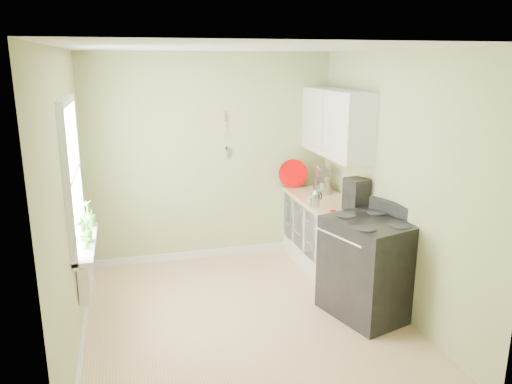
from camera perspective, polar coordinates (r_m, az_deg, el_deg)
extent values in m
cube|color=tan|center=(5.32, -1.23, -14.44)|extent=(3.20, 3.60, 0.02)
cube|color=white|center=(4.64, -1.43, 16.31)|extent=(3.20, 3.60, 0.02)
cube|color=#B3BA7F|center=(6.53, -5.15, 3.83)|extent=(3.20, 0.02, 2.70)
cube|color=#B3BA7F|center=(4.70, -20.76, -1.45)|extent=(0.02, 3.60, 2.70)
cube|color=#B3BA7F|center=(5.40, 15.49, 1.02)|extent=(0.02, 3.60, 2.70)
cube|color=white|center=(6.38, 7.98, -5.05)|extent=(0.60, 1.60, 0.87)
cube|color=beige|center=(6.24, 8.04, -1.13)|extent=(0.64, 1.60, 0.04)
cube|color=white|center=(6.19, 9.16, 7.79)|extent=(0.35, 1.40, 0.80)
cube|color=white|center=(4.94, -20.44, 1.74)|extent=(0.02, 1.00, 1.30)
cube|color=white|center=(4.84, -20.93, 9.67)|extent=(0.06, 1.14, 0.07)
cube|color=white|center=(5.13, -19.53, -5.72)|extent=(0.06, 1.14, 0.07)
cube|color=white|center=(4.94, -20.21, 1.75)|extent=(0.04, 1.00, 0.04)
cube|color=white|center=(5.12, -18.87, -5.53)|extent=(0.18, 1.14, 0.04)
cube|color=white|center=(5.19, -18.93, -9.15)|extent=(0.12, 0.50, 0.35)
cylinder|color=beige|center=(6.46, -3.44, 8.50)|extent=(0.02, 0.02, 0.10)
cylinder|color=silver|center=(6.47, -3.43, 7.44)|extent=(0.01, 0.01, 0.16)
cylinder|color=silver|center=(6.52, -3.38, 4.48)|extent=(0.01, 0.14, 0.14)
cube|color=black|center=(5.35, 12.77, -8.56)|extent=(0.93, 1.01, 1.00)
cube|color=black|center=(5.17, 13.09, -3.32)|extent=(0.93, 1.01, 0.03)
cube|color=black|center=(5.31, 16.20, -2.28)|extent=(0.31, 0.83, 0.16)
cylinder|color=#B2B2B7|center=(5.05, 9.28, -5.07)|extent=(0.22, 0.66, 0.02)
cube|color=red|center=(5.22, 8.69, -6.73)|extent=(0.09, 0.24, 0.42)
cube|color=#B2B2B7|center=(6.58, 7.57, 0.24)|extent=(0.22, 0.30, 0.07)
cube|color=#B2B2B7|center=(6.66, 7.22, 1.53)|extent=(0.12, 0.09, 0.20)
cube|color=#B2B2B7|center=(6.54, 7.58, 2.34)|extent=(0.17, 0.29, 0.09)
sphere|color=#B2B2B7|center=(6.62, 7.26, 2.75)|extent=(0.11, 0.11, 0.11)
cylinder|color=silver|center=(6.52, 7.77, 0.58)|extent=(0.15, 0.15, 0.13)
cylinder|color=silver|center=(5.92, 6.78, -0.94)|extent=(0.12, 0.12, 0.16)
cone|color=silver|center=(5.90, 6.81, 0.00)|extent=(0.12, 0.12, 0.04)
cylinder|color=silver|center=(5.89, 6.02, -0.75)|extent=(0.11, 0.03, 0.08)
cube|color=black|center=(5.83, 11.37, -0.28)|extent=(0.26, 0.28, 0.38)
cylinder|color=black|center=(5.85, 11.03, -1.38)|extent=(0.12, 0.12, 0.13)
cylinder|color=#A90001|center=(6.77, 4.27, 2.11)|extent=(0.39, 0.16, 0.39)
cylinder|color=#B6B296|center=(5.53, 8.85, -2.62)|extent=(0.08, 0.08, 0.08)
cylinder|color=#A90001|center=(5.51, 8.87, -2.18)|extent=(0.08, 0.08, 0.01)
imported|color=#377825|center=(4.86, -19.05, -4.50)|extent=(0.19, 0.18, 0.30)
imported|color=#377825|center=(5.02, -18.93, -3.99)|extent=(0.19, 0.20, 0.28)
imported|color=#377825|center=(5.49, -18.66, -2.27)|extent=(0.18, 0.18, 0.30)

